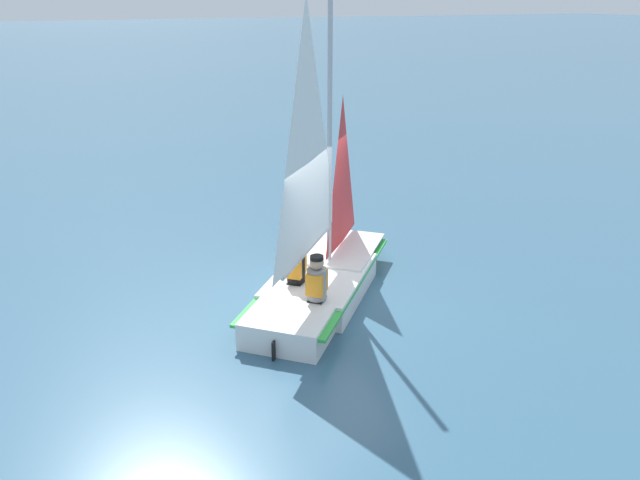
{
  "coord_description": "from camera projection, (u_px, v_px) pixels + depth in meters",
  "views": [
    {
      "loc": [
        3.58,
        8.93,
        4.84
      ],
      "look_at": [
        0.0,
        0.0,
        1.03
      ],
      "focal_mm": 35.0,
      "sensor_mm": 36.0,
      "label": 1
    }
  ],
  "objects": [
    {
      "name": "sailor_helm",
      "position": [
        296.0,
        271.0,
        10.15
      ],
      "size": [
        0.42,
        0.43,
        1.16
      ],
      "rotation": [
        0.0,
        0.0,
        4.02
      ],
      "color": "black",
      "rests_on": "ground_plane"
    },
    {
      "name": "sailor_crew",
      "position": [
        317.0,
        288.0,
        9.57
      ],
      "size": [
        0.42,
        0.43,
        1.16
      ],
      "rotation": [
        0.0,
        0.0,
        4.02
      ],
      "color": "black",
      "rests_on": "ground_plane"
    },
    {
      "name": "ground_plane",
      "position": [
        320.0,
        296.0,
        10.73
      ],
      "size": [
        260.0,
        260.0,
        0.0
      ],
      "primitive_type": "plane",
      "color": "#38607A"
    },
    {
      "name": "sailboat_main",
      "position": [
        319.0,
        259.0,
        10.42
      ],
      "size": [
        3.69,
        4.03,
        5.0
      ],
      "rotation": [
        0.0,
        0.0,
        4.02
      ],
      "color": "white",
      "rests_on": "ground_plane"
    }
  ]
}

